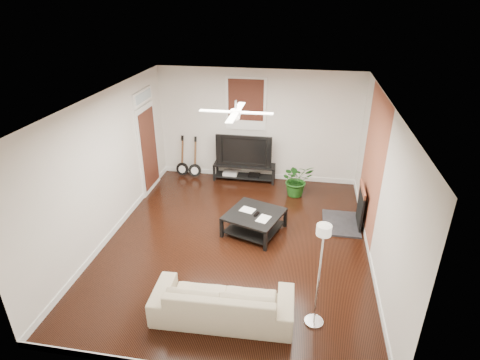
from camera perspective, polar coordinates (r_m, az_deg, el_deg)
name	(u,v)px	position (r m, az deg, el deg)	size (l,w,h in m)	color
room	(236,177)	(7.04, -0.55, 0.43)	(5.01, 6.01, 2.81)	black
brick_accent	(372,165)	(7.97, 18.70, 2.14)	(0.02, 2.20, 2.80)	#AE5838
fireplace	(351,206)	(8.33, 15.85, -3.62)	(0.80, 1.10, 0.92)	black
window_back	(246,104)	(9.66, 0.86, 11.02)	(1.00, 0.06, 1.30)	#37160F
door_left	(148,141)	(9.46, -13.31, 5.56)	(0.08, 1.00, 2.50)	white
tv_stand	(244,172)	(10.07, 0.63, 1.17)	(1.56, 0.42, 0.44)	black
tv	(245,149)	(9.84, 0.67, 4.51)	(1.40, 0.18, 0.81)	black
coffee_table	(254,222)	(7.93, 2.08, -6.19)	(1.02, 1.02, 0.43)	black
sofa	(223,300)	(6.05, -2.52, -17.10)	(2.08, 0.81, 0.61)	tan
floor_lamp	(319,277)	(5.69, 11.41, -13.66)	(0.28, 0.28, 1.70)	silver
potted_plant	(297,179)	(9.33, 8.28, 0.08)	(0.73, 0.64, 0.81)	#1A5016
guitar_left	(182,157)	(10.28, -8.51, 3.37)	(0.33, 0.24, 1.08)	black
guitar_right	(194,158)	(10.16, -6.68, 3.19)	(0.33, 0.24, 1.08)	black
ceiling_fan	(236,112)	(6.61, -0.60, 9.87)	(1.24, 1.24, 0.32)	white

